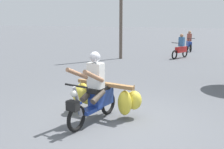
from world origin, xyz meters
The scene contains 4 objects.
ground_plane centered at (0.00, 0.00, 0.00)m, with size 120.00×120.00×0.00m, color #56595E.
motorbike_main_loaded centered at (-0.64, 0.22, 0.52)m, with size 1.80×1.89×1.58m.
motorbike_distant_ahead_left centered at (-0.57, 10.63, 0.57)m, with size 0.76×1.54×1.40m.
motorbike_distant_ahead_right centered at (-0.68, 14.45, 0.57)m, with size 0.71×1.56×1.40m.
Camera 1 is at (2.24, -5.27, 2.29)m, focal length 43.70 mm.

